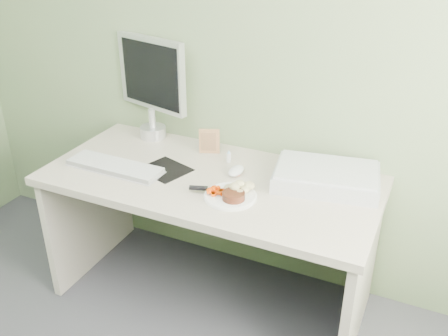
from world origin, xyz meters
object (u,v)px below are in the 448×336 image
at_px(plate, 230,196).
at_px(scanner, 326,177).
at_px(monitor, 152,82).
at_px(desk, 210,210).

height_order(plate, scanner, scanner).
distance_m(plate, monitor, 0.86).
distance_m(plate, scanner, 0.46).
relative_size(plate, scanner, 0.50).
bearing_deg(scanner, desk, -172.40).
height_order(desk, plate, plate).
xyz_separation_m(scanner, monitor, (-1.02, 0.15, 0.28)).
xyz_separation_m(desk, scanner, (0.52, 0.16, 0.22)).
distance_m(desk, monitor, 0.77).
relative_size(plate, monitor, 0.43).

